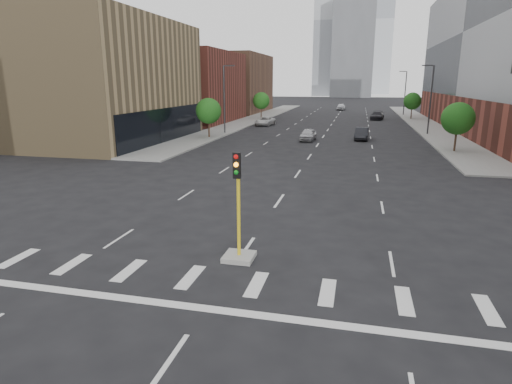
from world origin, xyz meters
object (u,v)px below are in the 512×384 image
(median_traffic_signal, at_px, (239,237))
(car_distant, at_px, (341,107))
(car_near_left, at_px, (308,135))
(car_mid_right, at_px, (362,134))
(car_far_left, at_px, (265,121))
(car_deep_right, at_px, (377,116))

(median_traffic_signal, relative_size, car_distant, 0.90)
(car_distant, bearing_deg, median_traffic_signal, -88.83)
(car_near_left, distance_m, car_mid_right, 6.74)
(car_near_left, height_order, car_far_left, car_near_left)
(car_near_left, height_order, car_mid_right, car_mid_right)
(car_near_left, bearing_deg, car_mid_right, 22.08)
(car_mid_right, bearing_deg, median_traffic_signal, -94.12)
(car_deep_right, bearing_deg, car_distant, 115.20)
(car_far_left, height_order, car_deep_right, car_deep_right)
(median_traffic_signal, xyz_separation_m, car_deep_right, (7.70, 68.73, -0.22))
(car_near_left, relative_size, car_far_left, 0.84)
(car_near_left, bearing_deg, car_distant, 91.14)
(car_mid_right, distance_m, car_distant, 57.17)
(car_mid_right, height_order, car_far_left, car_mid_right)
(car_mid_right, relative_size, car_distant, 0.92)
(median_traffic_signal, bearing_deg, car_distant, 90.08)
(median_traffic_signal, relative_size, car_deep_right, 0.85)
(car_far_left, bearing_deg, median_traffic_signal, -72.30)
(car_near_left, distance_m, car_far_left, 19.11)
(car_near_left, bearing_deg, car_deep_right, 76.49)
(car_near_left, bearing_deg, median_traffic_signal, -85.19)
(car_near_left, height_order, car_distant, car_distant)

